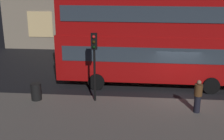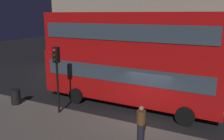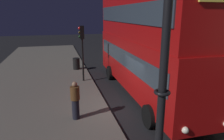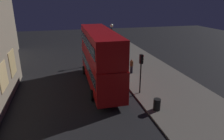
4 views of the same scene
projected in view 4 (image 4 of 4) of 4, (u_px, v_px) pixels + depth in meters
name	position (u px, v px, depth m)	size (l,w,h in m)	color
ground_plane	(112.00, 78.00, 22.99)	(80.00, 80.00, 0.00)	black
sidewalk_slab	(150.00, 74.00, 24.03)	(44.00, 7.52, 0.12)	#5B564F
double_decker_bus	(100.00, 56.00, 19.96)	(11.20, 2.94, 5.68)	#9E0C0C
traffic_light_near_kerb	(141.00, 66.00, 18.19)	(0.34, 0.37, 3.74)	black
street_lamp	(112.00, 36.00, 27.68)	(0.44, 0.44, 5.19)	black
pedestrian	(131.00, 66.00, 23.86)	(0.40, 0.40, 1.71)	black
litter_bin	(157.00, 104.00, 16.00)	(0.57, 0.57, 0.95)	black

